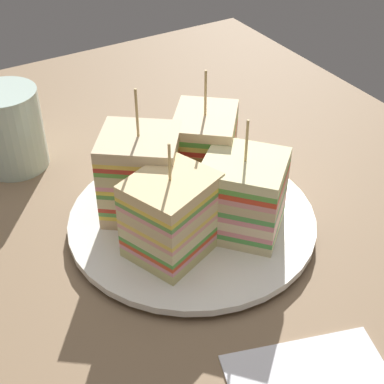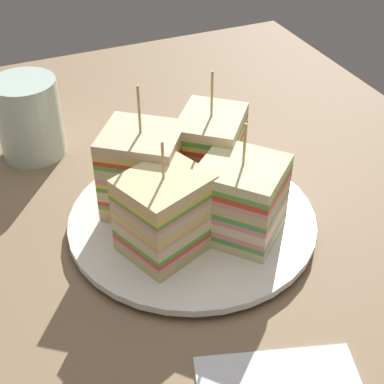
{
  "view_description": "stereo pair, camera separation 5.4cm",
  "coord_description": "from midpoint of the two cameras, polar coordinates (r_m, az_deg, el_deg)",
  "views": [
    {
      "loc": [
        -37.21,
        21.99,
        37.32
      ],
      "look_at": [
        0.0,
        0.0,
        4.33
      ],
      "focal_mm": 53.93,
      "sensor_mm": 36.0,
      "label": 1
    },
    {
      "loc": [
        -39.68,
        17.15,
        37.32
      ],
      "look_at": [
        0.0,
        0.0,
        4.33
      ],
      "focal_mm": 53.93,
      "sensor_mm": 36.0,
      "label": 2
    }
  ],
  "objects": [
    {
      "name": "ground_plane",
      "position": [
        0.58,
        -2.7,
        -4.24
      ],
      "size": [
        90.03,
        70.09,
        1.8
      ],
      "primitive_type": "cube",
      "color": "#84694C"
    },
    {
      "name": "plate",
      "position": [
        0.57,
        -2.75,
        -2.95
      ],
      "size": [
        24.09,
        24.09,
        1.33
      ],
      "color": "white",
      "rests_on": "ground_plane"
    },
    {
      "name": "sandwich_wedge_0",
      "position": [
        0.5,
        -5.13,
        -2.46
      ],
      "size": [
        8.34,
        8.96,
        11.32
      ],
      "rotation": [
        0.0,
        0.0,
        5.09
      ],
      "color": "#D0C57B",
      "rests_on": "plate"
    },
    {
      "name": "sandwich_wedge_1",
      "position": [
        0.53,
        2.08,
        -0.43
      ],
      "size": [
        9.84,
        9.8,
        11.71
      ],
      "rotation": [
        0.0,
        0.0,
        7.01
      ],
      "color": "beige",
      "rests_on": "plate"
    },
    {
      "name": "sandwich_wedge_2",
      "position": [
        0.57,
        -1.47,
        3.78
      ],
      "size": [
        9.26,
        9.06,
        13.2
      ],
      "rotation": [
        0.0,
        0.0,
        8.74
      ],
      "color": "beige",
      "rests_on": "plate"
    },
    {
      "name": "sandwich_wedge_3",
      "position": [
        0.55,
        -7.86,
        1.56
      ],
      "size": [
        9.46,
        9.62,
        13.31
      ],
      "rotation": [
        0.0,
        0.0,
        10.36
      ],
      "color": "#E1BC8B",
      "rests_on": "plate"
    },
    {
      "name": "chip_pile",
      "position": [
        0.54,
        -2.61,
        -2.84
      ],
      "size": [
        6.45,
        6.8,
        2.09
      ],
      "color": "#EDC96E",
      "rests_on": "plate"
    },
    {
      "name": "spoon",
      "position": [
        0.68,
        0.02,
        4.43
      ],
      "size": [
        14.99,
        7.85,
        1.0
      ],
      "rotation": [
        0.0,
        0.0,
        2.73
      ],
      "color": "silver",
      "rests_on": "ground_plane"
    },
    {
      "name": "drinking_glass",
      "position": [
        0.67,
        -19.71,
        5.33
      ],
      "size": [
        7.25,
        7.25,
        9.2
      ],
      "color": "silver",
      "rests_on": "ground_plane"
    }
  ]
}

